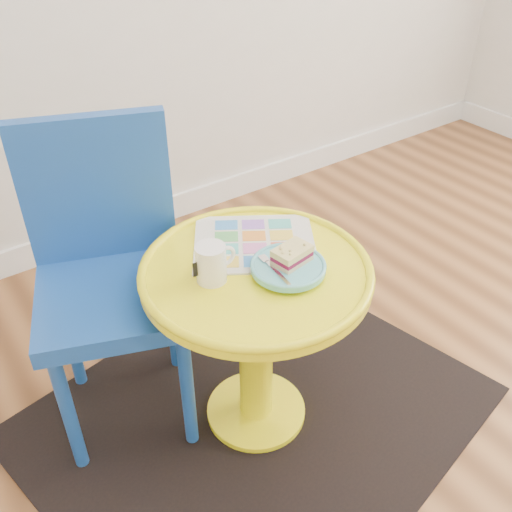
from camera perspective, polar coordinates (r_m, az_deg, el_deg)
room_walls at (r=1.85m, az=-15.64°, el=-15.91°), size 4.00×4.00×4.00m
rug at (r=1.89m, az=0.00°, el=-15.36°), size 1.49×1.33×0.01m
side_table at (r=1.59m, az=0.00°, el=-5.96°), size 0.61×0.61×0.58m
chair at (r=1.64m, az=-14.52°, el=-0.81°), size 0.53×0.53×0.92m
newspaper at (r=1.58m, az=-0.16°, el=1.31°), size 0.43×0.42×0.01m
mug at (r=1.42m, az=-4.44°, el=-0.61°), size 0.11×0.08×0.10m
plate at (r=1.46m, az=3.24°, el=-1.14°), size 0.19×0.19×0.02m
cake_slice at (r=1.45m, az=3.62°, el=0.10°), size 0.11×0.08×0.04m
fork at (r=1.44m, az=1.78°, el=-1.30°), size 0.03×0.14×0.00m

